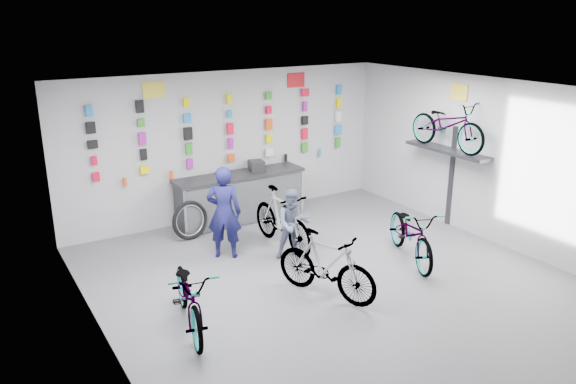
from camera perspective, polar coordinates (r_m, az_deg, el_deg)
floor at (r=8.84m, az=5.82°, el=-9.83°), size 8.00×8.00×0.00m
ceiling at (r=7.91m, az=6.50°, el=9.82°), size 8.00×8.00×0.00m
wall_back at (r=11.56m, az=-6.01°, el=4.77°), size 7.00×0.00×7.00m
wall_left at (r=6.83m, az=-18.02°, el=-5.34°), size 0.00×8.00×8.00m
wall_right at (r=10.68m, az=21.26°, el=2.56°), size 0.00×8.00×8.00m
counter at (r=11.43m, az=-4.84°, el=-0.62°), size 2.70×0.66×1.00m
merch_wall at (r=11.46m, az=-5.65°, el=6.11°), size 5.57×0.08×1.57m
wall_bracket at (r=11.30m, az=15.93°, el=3.69°), size 0.39×1.90×2.00m
sign_left at (r=10.78m, az=-13.48°, el=10.04°), size 0.42×0.02×0.30m
sign_right at (r=12.10m, az=0.82°, el=11.30°), size 0.42×0.02×0.30m
sign_side at (r=11.20m, az=16.98°, el=9.67°), size 0.02×0.40×0.30m
bike_left at (r=7.72m, az=-10.00°, el=-10.32°), size 1.01×1.91×0.95m
bike_center at (r=8.40m, az=3.89°, el=-7.43°), size 1.10×1.75×1.02m
bike_right at (r=9.82m, az=12.43°, el=-4.08°), size 1.32×2.00×0.99m
bike_service at (r=10.07m, az=-0.62°, el=-2.77°), size 0.56×1.84×1.10m
bike_wall at (r=11.12m, az=15.91°, el=6.59°), size 0.63×1.80×0.95m
clerk at (r=9.67m, az=-6.52°, el=-2.07°), size 0.71×0.65×1.63m
customer at (r=9.64m, az=0.53°, el=-3.24°), size 0.73×0.66×1.25m
spare_wheel at (r=10.68m, az=-9.93°, el=-2.86°), size 0.76×0.28×0.75m
register at (r=11.43m, az=-3.23°, el=2.67°), size 0.33×0.35×0.22m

